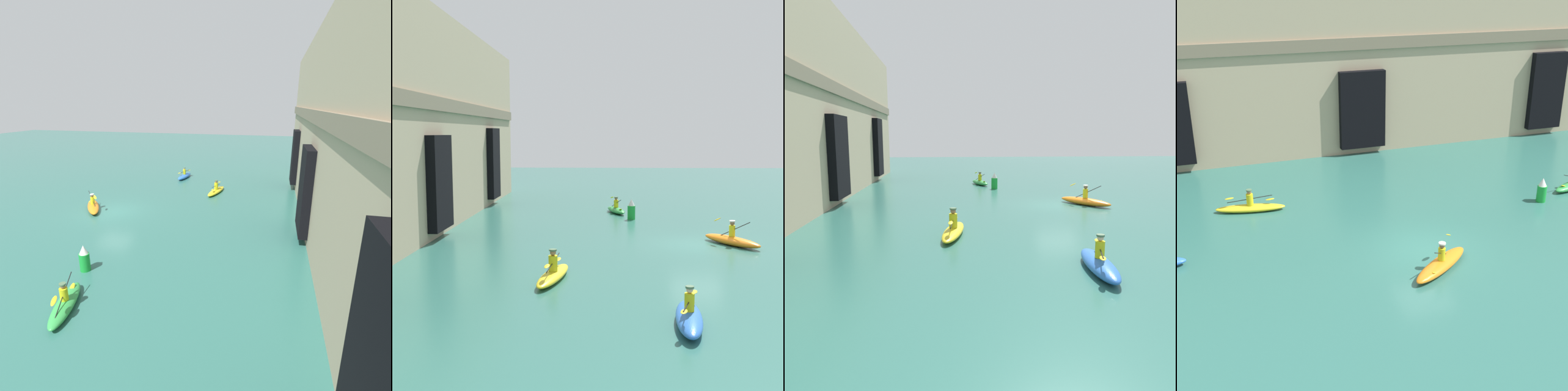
# 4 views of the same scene
# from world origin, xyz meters

# --- Properties ---
(ground_plane) EXTENTS (120.00, 120.00, 0.00)m
(ground_plane) POSITION_xyz_m (0.00, 0.00, 0.00)
(ground_plane) COLOR #2D665B
(cliff_bluff) EXTENTS (43.25, 5.58, 12.11)m
(cliff_bluff) POSITION_xyz_m (2.28, 15.90, 6.03)
(cliff_bluff) COLOR tan
(cliff_bluff) RESTS_ON ground
(kayak_yellow) EXTENTS (3.52, 1.35, 1.18)m
(kayak_yellow) POSITION_xyz_m (-6.73, 6.48, 0.23)
(kayak_yellow) COLOR yellow
(kayak_yellow) RESTS_ON ground
(kayak_orange) EXTENTS (3.37, 2.66, 1.31)m
(kayak_orange) POSITION_xyz_m (-0.04, -1.68, 0.25)
(kayak_orange) COLOR orange
(kayak_orange) RESTS_ON ground
(marker_buoy) EXTENTS (0.49, 0.49, 1.30)m
(marker_buoy) POSITION_xyz_m (7.86, 2.89, 0.61)
(marker_buoy) COLOR green
(marker_buoy) RESTS_ON ground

